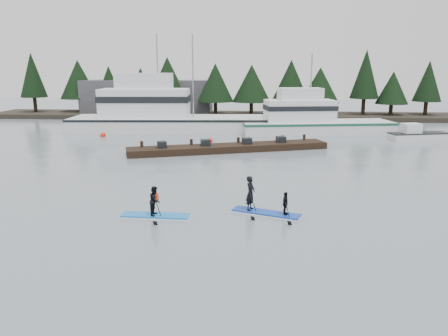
# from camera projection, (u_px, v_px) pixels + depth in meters

# --- Properties ---
(ground) EXTENTS (160.00, 160.00, 0.00)m
(ground) POSITION_uv_depth(u_px,v_px,m) (213.00, 223.00, 19.13)
(ground) COLOR gray
(ground) RESTS_ON ground
(far_shore) EXTENTS (70.00, 8.00, 0.60)m
(far_shore) POSITION_uv_depth(u_px,v_px,m) (245.00, 116.00, 59.88)
(far_shore) COLOR #2D281E
(far_shore) RESTS_ON ground
(treeline) EXTENTS (60.00, 4.00, 8.00)m
(treeline) POSITION_uv_depth(u_px,v_px,m) (245.00, 118.00, 59.95)
(treeline) COLOR black
(treeline) RESTS_ON ground
(waterfront_building) EXTENTS (18.00, 6.00, 5.00)m
(waterfront_building) POSITION_uv_depth(u_px,v_px,m) (148.00, 98.00, 62.43)
(waterfront_building) COLOR #4C4C51
(waterfront_building) RESTS_ON ground
(fishing_boat_large) EXTENTS (21.07, 7.26, 11.34)m
(fishing_boat_large) POSITION_uv_depth(u_px,v_px,m) (163.00, 123.00, 47.32)
(fishing_boat_large) COLOR silver
(fishing_boat_large) RESTS_ON ground
(fishing_boat_medium) EXTENTS (16.11, 6.99, 9.13)m
(fishing_boat_medium) POSITION_uv_depth(u_px,v_px,m) (312.00, 127.00, 45.78)
(fishing_boat_medium) COLOR silver
(fishing_boat_medium) RESTS_ON ground
(skiff) EXTENTS (5.85, 3.01, 0.65)m
(skiff) POSITION_uv_depth(u_px,v_px,m) (419.00, 136.00, 41.53)
(skiff) COLOR silver
(skiff) RESTS_ON ground
(floating_dock) EXTENTS (16.26, 7.56, 0.55)m
(floating_dock) POSITION_uv_depth(u_px,v_px,m) (229.00, 148.00, 35.64)
(floating_dock) COLOR black
(floating_dock) RESTS_ON ground
(buoy_c) EXTENTS (0.62, 0.62, 0.62)m
(buoy_c) POSITION_uv_depth(u_px,v_px,m) (400.00, 137.00, 43.25)
(buoy_c) COLOR #FF1D0C
(buoy_c) RESTS_ON ground
(buoy_b) EXTENTS (0.54, 0.54, 0.54)m
(buoy_b) POSITION_uv_depth(u_px,v_px,m) (210.00, 142.00, 40.02)
(buoy_b) COLOR #FF1D0C
(buoy_b) RESTS_ON ground
(buoy_a) EXTENTS (0.54, 0.54, 0.54)m
(buoy_a) POSITION_uv_depth(u_px,v_px,m) (103.00, 137.00, 43.41)
(buoy_a) COLOR #FF1D0C
(buoy_a) RESTS_ON ground
(paddleboard_solo) EXTENTS (3.14, 1.11, 1.88)m
(paddleboard_solo) POSITION_uv_depth(u_px,v_px,m) (155.00, 206.00, 19.76)
(paddleboard_solo) COLOR blue
(paddleboard_solo) RESTS_ON ground
(paddleboard_duo) EXTENTS (3.28, 1.89, 2.27)m
(paddleboard_duo) POSITION_uv_depth(u_px,v_px,m) (263.00, 202.00, 20.19)
(paddleboard_duo) COLOR #113CA6
(paddleboard_duo) RESTS_ON ground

